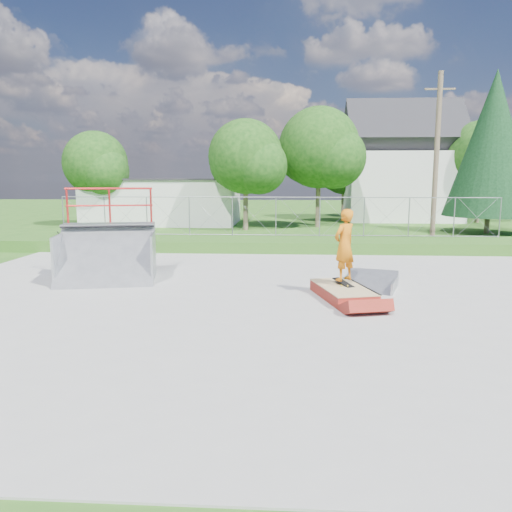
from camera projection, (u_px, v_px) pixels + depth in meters
The scene contains 19 objects.
ground at pixel (266, 303), 12.68m from camera, with size 120.00×120.00×0.00m, color #285919.
concrete_pad at pixel (266, 302), 12.68m from camera, with size 20.00×16.00×0.04m, color #9B9B98.
grass_berm at pixel (275, 244), 22.01m from camera, with size 24.00×3.00×0.50m, color #285919.
grind_box at pixel (343, 293), 13.06m from camera, with size 1.64×2.49×0.34m.
quarter_pipe at pixel (106, 236), 15.09m from camera, with size 2.83×2.40×2.83m, color gray, non-canonical shape.
flat_bank_ramp at pixel (370, 282), 14.17m from camera, with size 1.42×1.52×0.44m, color gray, non-canonical shape.
skateboard at pixel (343, 283), 13.26m from camera, with size 0.22×0.80×0.02m, color black.
skater at pixel (344, 248), 13.12m from camera, with size 0.69×0.45×1.89m, color #CE6A0F.
concrete_stairs at pixel (80, 242), 21.71m from camera, with size 1.50×1.60×0.80m, color #9B9B98, non-canonical shape.
chain_link_fence at pixel (276, 217), 22.82m from camera, with size 20.00×0.06×1.80m, color gray, non-canonical shape.
utility_building_flat at pixel (164, 202), 34.63m from camera, with size 10.00×6.00×3.00m, color silver.
gable_house at pixel (401, 169), 37.18m from camera, with size 8.40×6.08×8.94m.
utility_pole at pixel (436, 160), 23.44m from camera, with size 0.24×0.24×8.00m, color brown.
tree_left_near at pixel (249, 159), 29.72m from camera, with size 4.76×4.48×6.65m.
tree_center at pixel (324, 151), 31.30m from camera, with size 5.44×5.12×7.60m.
tree_left_far at pixel (98, 166), 32.35m from camera, with size 4.42×4.16×6.18m.
tree_right_far at pixel (486, 158), 34.60m from camera, with size 5.10×4.80×7.12m.
tree_back_mid at pixel (347, 172), 39.27m from camera, with size 4.08×3.84×5.70m.
conifer_tree at pixel (493, 144), 27.93m from camera, with size 5.04×5.04×9.10m.
Camera 1 is at (0.49, -12.33, 3.15)m, focal length 35.00 mm.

